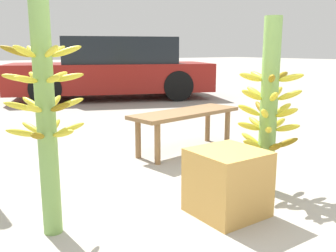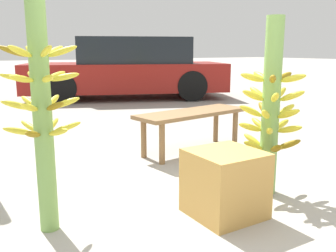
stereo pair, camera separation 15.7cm
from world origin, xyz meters
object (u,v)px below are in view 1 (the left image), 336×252
Objects in this scene: market_bench at (186,117)px; produce_crate at (227,182)px; banana_stalk_center at (269,108)px; parked_car at (113,69)px; banana_stalk_left at (45,107)px.

market_bench is 1.64m from produce_crate.
banana_stalk_center is 0.28× the size of parked_car.
banana_stalk_center is 0.73m from produce_crate.
banana_stalk_center is 3.02× the size of produce_crate.
parked_car is at bearing 74.64° from banana_stalk_center.
banana_stalk_left reaches higher than banana_stalk_center.
market_bench reaches higher than produce_crate.
banana_stalk_left is at bearing 170.87° from banana_stalk_center.
produce_crate is at bearing -125.33° from market_bench.
market_bench is 0.28× the size of parked_car.
market_bench is (1.82, 1.04, -0.40)m from banana_stalk_left.
parked_car is (1.46, 4.70, 0.28)m from market_bench.
banana_stalk_center is 0.99× the size of market_bench.
parked_car is 10.75× the size of produce_crate.
market_bench is at bearing 81.92° from banana_stalk_center.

